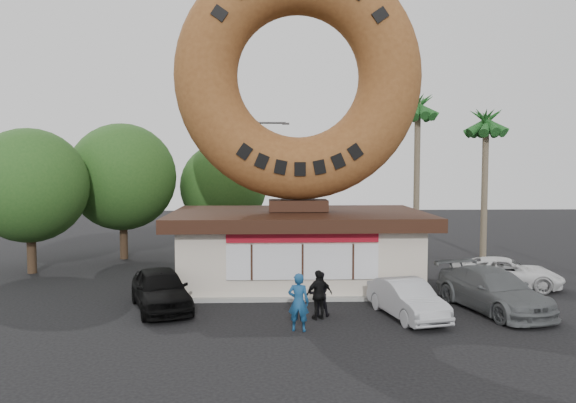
% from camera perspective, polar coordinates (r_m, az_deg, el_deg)
% --- Properties ---
extents(ground, '(90.00, 90.00, 0.00)m').
position_cam_1_polar(ground, '(19.71, 2.04, -12.10)').
color(ground, black).
rests_on(ground, ground).
extents(donut_shop, '(11.20, 7.20, 3.80)m').
position_cam_1_polar(donut_shop, '(25.18, 1.03, -4.45)').
color(donut_shop, beige).
rests_on(donut_shop, ground).
extents(giant_donut, '(10.87, 2.77, 10.87)m').
position_cam_1_polar(giant_donut, '(25.21, 1.05, 12.59)').
color(giant_donut, brown).
rests_on(giant_donut, donut_shop).
extents(tree_west, '(6.00, 6.00, 7.65)m').
position_cam_1_polar(tree_west, '(32.90, -16.47, 2.40)').
color(tree_west, '#473321').
rests_on(tree_west, ground).
extents(tree_mid, '(5.20, 5.20, 6.63)m').
position_cam_1_polar(tree_mid, '(34.01, -6.59, 1.54)').
color(tree_mid, '#473321').
rests_on(tree_mid, ground).
extents(tree_far, '(5.60, 5.60, 7.14)m').
position_cam_1_polar(tree_far, '(30.21, -24.78, 1.48)').
color(tree_far, '#473321').
rests_on(tree_far, ground).
extents(palm_near, '(2.60, 2.60, 9.75)m').
position_cam_1_polar(palm_near, '(34.20, 13.05, 8.84)').
color(palm_near, '#726651').
rests_on(palm_near, ground).
extents(palm_far, '(2.60, 2.60, 8.75)m').
position_cam_1_polar(palm_far, '(33.82, 19.48, 7.19)').
color(palm_far, '#726651').
rests_on(palm_far, ground).
extents(street_lamp, '(2.11, 0.20, 8.00)m').
position_cam_1_polar(street_lamp, '(34.90, -2.95, 2.38)').
color(street_lamp, '#59595E').
rests_on(street_lamp, ground).
extents(person_left, '(0.77, 0.59, 1.90)m').
position_cam_1_polar(person_left, '(18.44, 1.08, -10.18)').
color(person_left, navy).
rests_on(person_left, ground).
extents(person_center, '(0.82, 0.66, 1.60)m').
position_cam_1_polar(person_center, '(20.22, 3.17, -9.35)').
color(person_center, black).
rests_on(person_center, ground).
extents(person_right, '(1.10, 0.77, 1.73)m').
position_cam_1_polar(person_right, '(19.79, 3.17, -9.44)').
color(person_right, black).
rests_on(person_right, ground).
extents(car_black, '(3.23, 4.88, 1.54)m').
position_cam_1_polar(car_black, '(21.58, -12.82, -8.66)').
color(car_black, black).
rests_on(car_black, ground).
extents(car_silver, '(2.26, 4.22, 1.32)m').
position_cam_1_polar(car_silver, '(20.48, 12.00, -9.66)').
color(car_silver, '#ADAFB3').
rests_on(car_silver, ground).
extents(car_grey, '(3.39, 5.62, 1.52)m').
position_cam_1_polar(car_grey, '(22.23, 20.13, -8.46)').
color(car_grey, slate).
rests_on(car_grey, ground).
extents(car_white, '(5.12, 3.45, 1.30)m').
position_cam_1_polar(car_white, '(26.42, 21.26, -6.78)').
color(car_white, silver).
rests_on(car_white, ground).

